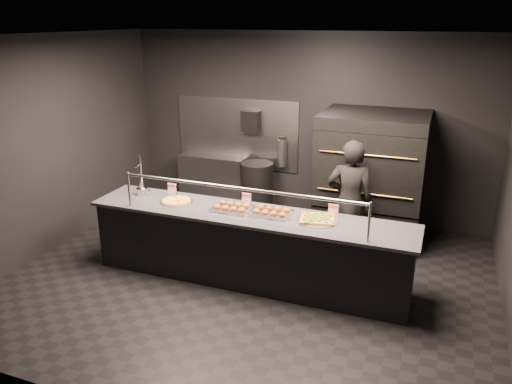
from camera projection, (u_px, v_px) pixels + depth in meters
room at (248, 167)px, 5.98m from camera, size 6.04×6.00×3.00m
service_counter at (248, 247)px, 6.27m from camera, size 4.10×0.78×1.37m
pizza_oven at (371, 176)px, 7.38m from camera, size 1.50×1.23×1.91m
prep_shelf at (213, 180)px, 8.86m from camera, size 1.20×0.35×0.90m
towel_dispenser at (251, 121)px, 8.32m from camera, size 0.30×0.20×0.35m
fire_extinguisher at (282, 153)px, 8.31m from camera, size 0.14×0.14×0.51m
beer_tap at (141, 183)px, 6.71m from camera, size 0.15×0.22×0.59m
round_pizza at (177, 201)px, 6.47m from camera, size 0.43×0.43×0.03m
slider_tray_a at (232, 207)px, 6.23m from camera, size 0.52×0.41×0.08m
slider_tray_b at (271, 212)px, 6.08m from camera, size 0.55×0.45×0.08m
square_pizza at (317, 219)px, 5.89m from camera, size 0.50×0.50×0.05m
condiment_jar at (145, 192)px, 6.71m from camera, size 0.14×0.06×0.09m
tent_cards at (247, 199)px, 6.38m from camera, size 2.34×0.04×0.15m
trash_bin at (257, 189)px, 8.41m from camera, size 0.54×0.54×0.90m
worker at (349, 202)px, 6.68m from camera, size 0.67×0.48×1.71m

